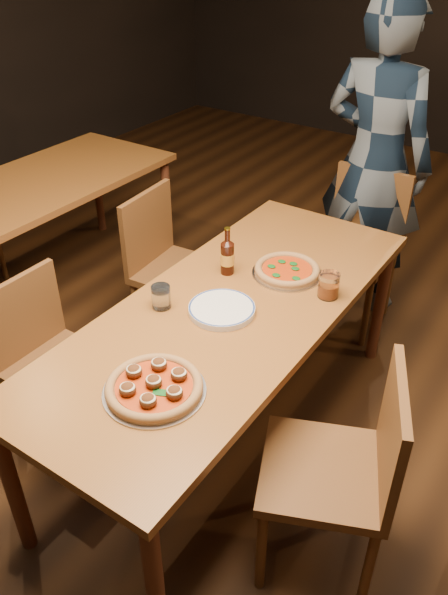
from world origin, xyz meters
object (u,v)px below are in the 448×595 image
Objects in this scene: pizza_meatball at (154,386)px; beer_bottle at (227,257)px; amber_glass at (329,285)px; plate_stack at (222,309)px; table_main at (231,320)px; chair_main_nw at (60,366)px; chair_end at (353,251)px; diner at (375,162)px; chair_main_sw at (180,271)px; chair_main_e at (323,470)px; water_glass at (161,297)px; pizza_margherita at (287,270)px; table_left at (20,201)px.

pizza_meatball is 1.61× the size of beer_bottle.
plate_stack is at bearing -131.34° from amber_glass.
table_main is 0.80m from chair_main_nw.
diner is at bearing 97.42° from chair_end.
chair_main_nw is at bearing -141.89° from amber_glass.
chair_main_e is (1.26, -0.80, 0.01)m from chair_main_sw.
diner reaches higher than water_glass.
water_glass is at bearing 126.39° from pizza_meatball.
amber_glass is at bearing -14.97° from pizza_margherita.
beer_bottle reaches higher than amber_glass.
table_main and table_left have the same top height.
pizza_margherita is (-0.54, 0.68, 0.30)m from chair_main_e.
pizza_meatball reaches higher than table_left.
amber_glass reaches higher than pizza_margherita.
beer_bottle reaches higher than chair_main_sw.
chair_end is (0.06, 1.19, -0.20)m from table_main.
pizza_margherita is at bearing -164.60° from chair_main_e.
amber_glass reaches higher than plate_stack.
water_glass is (-0.30, -0.52, 0.03)m from pizza_margherita.
pizza_margherita is 0.42m from plate_stack.
diner reaches higher than chair_main_nw.
chair_end is 0.52m from diner.
pizza_meatball is 1.13× the size of pizza_margherita.
pizza_meatball is (0.69, -0.14, 0.34)m from chair_main_nw.
water_glass is 0.05× the size of diner.
beer_bottle is at bearing -3.26° from table_left.
pizza_meatball is 0.90m from amber_glass.
table_left is 1.33m from chair_main_nw.
amber_glass is 0.06× the size of diner.
chair_end is at bearing 87.12° from table_main.
chair_end is 1.07m from beer_bottle.
chair_main_nw is at bearing -148.66° from plate_stack.
amber_glass is at bearing -105.65° from chair_main_sw.
chair_main_e is 0.99× the size of chair_end.
chair_main_sw reaches higher than pizza_margherita.
chair_end is at bearing -23.07° from chair_main_nw.
chair_main_e is 1.94m from diner.
beer_bottle is at bearing 88.48° from diner.
amber_glass is (0.53, 0.46, 0.01)m from water_glass.
beer_bottle is at bearing -35.99° from chair_main_nw.
chair_end is at bearing 77.79° from water_glass.
diner is at bearing -18.87° from chair_main_nw.
table_left is 9.11× the size of beer_bottle.
water_glass is (-0.29, -1.36, 0.33)m from chair_end.
water_glass is 0.90× the size of amber_glass.
chair_main_nw is 0.91m from chair_main_sw.
beer_bottle is at bearing 126.89° from table_main.
chair_main_sw reaches higher than water_glass.
pizza_meatball is at bearing -53.61° from water_glass.
amber_glass is (0.24, -0.90, 0.33)m from chair_end.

